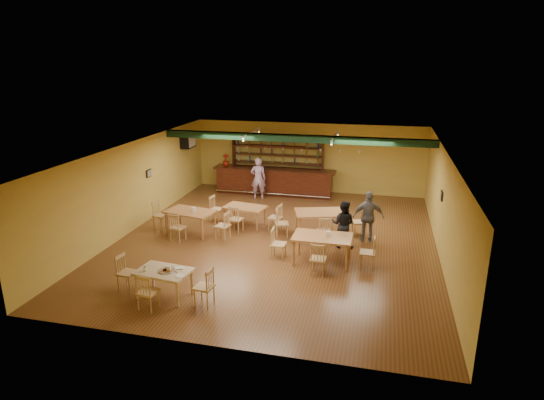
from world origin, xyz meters
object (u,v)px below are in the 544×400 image
(dining_table_c, at_px, (191,222))
(dining_table_d, at_px, (322,250))
(patron_bar, at_px, (258,178))
(bar_counter, at_px, (274,181))
(dining_table_b, at_px, (321,224))
(patron_right_a, at_px, (343,224))
(dining_table_a, at_px, (245,216))
(near_table, at_px, (164,283))

(dining_table_c, relative_size, dining_table_d, 0.95)
(patron_bar, bearing_deg, dining_table_d, 111.26)
(bar_counter, bearing_deg, dining_table_b, -59.44)
(patron_bar, distance_m, patron_right_a, 5.92)
(bar_counter, xyz_separation_m, patron_right_a, (3.43, -5.26, 0.19))
(dining_table_a, bearing_deg, patron_right_a, -8.08)
(bar_counter, xyz_separation_m, patron_bar, (-0.49, -0.83, 0.31))
(patron_right_a, bearing_deg, dining_table_c, 9.13)
(dining_table_b, relative_size, patron_bar, 0.96)
(dining_table_b, distance_m, dining_table_c, 4.35)
(dining_table_d, xyz_separation_m, patron_right_a, (0.47, 1.34, 0.34))
(near_table, height_order, patron_bar, patron_bar)
(dining_table_d, height_order, patron_right_a, patron_right_a)
(near_table, bearing_deg, dining_table_c, 111.42)
(dining_table_a, distance_m, patron_right_a, 3.72)
(dining_table_b, bearing_deg, patron_right_a, -61.40)
(dining_table_a, xyz_separation_m, patron_right_a, (3.51, -1.15, 0.40))
(bar_counter, height_order, near_table, bar_counter)
(bar_counter, relative_size, dining_table_a, 3.73)
(dining_table_d, bearing_deg, patron_right_a, 71.20)
(dining_table_a, height_order, near_table, dining_table_a)
(dining_table_b, relative_size, patron_right_a, 1.11)
(bar_counter, height_order, patron_right_a, patron_right_a)
(patron_right_a, bearing_deg, near_table, 55.64)
(dining_table_b, height_order, dining_table_c, dining_table_b)
(dining_table_c, height_order, patron_bar, patron_bar)
(dining_table_a, distance_m, dining_table_d, 3.93)
(dining_table_a, height_order, dining_table_c, dining_table_c)
(bar_counter, height_order, dining_table_b, bar_counter)
(dining_table_d, distance_m, near_table, 4.53)
(dining_table_d, xyz_separation_m, patron_bar, (-3.45, 5.77, 0.46))
(near_table, bearing_deg, patron_right_a, 53.35)
(dining_table_b, xyz_separation_m, patron_bar, (-3.12, 3.63, 0.45))
(dining_table_b, relative_size, near_table, 1.28)
(patron_right_a, bearing_deg, patron_bar, -39.40)
(dining_table_c, height_order, near_table, dining_table_c)
(bar_counter, distance_m, dining_table_b, 5.18)
(dining_table_c, height_order, patron_right_a, patron_right_a)
(dining_table_a, distance_m, patron_bar, 3.35)
(dining_table_b, relative_size, dining_table_d, 1.01)
(bar_counter, bearing_deg, dining_table_c, -107.35)
(bar_counter, xyz_separation_m, dining_table_d, (2.97, -6.59, -0.15))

